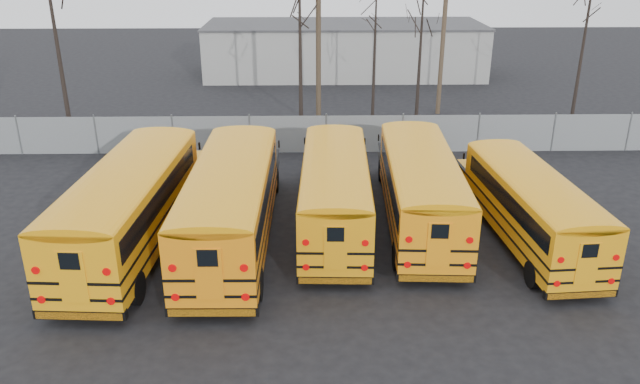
{
  "coord_description": "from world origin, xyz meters",
  "views": [
    {
      "loc": [
        -0.92,
        -19.33,
        10.65
      ],
      "look_at": [
        -0.51,
        2.59,
        1.6
      ],
      "focal_mm": 35.0,
      "sensor_mm": 36.0,
      "label": 1
    }
  ],
  "objects_px": {
    "bus_c": "(335,186)",
    "bus_a": "(131,199)",
    "utility_pole_right": "(443,41)",
    "utility_pole_left": "(318,46)",
    "bus_d": "(420,183)",
    "bus_b": "(232,197)",
    "bus_e": "(529,201)"
  },
  "relations": [
    {
      "from": "bus_b",
      "to": "bus_c",
      "type": "bearing_deg",
      "value": 20.68
    },
    {
      "from": "bus_b",
      "to": "bus_d",
      "type": "xyz_separation_m",
      "value": [
        7.09,
        1.54,
        -0.12
      ]
    },
    {
      "from": "bus_a",
      "to": "bus_b",
      "type": "relative_size",
      "value": 1.01
    },
    {
      "from": "bus_b",
      "to": "bus_e",
      "type": "bearing_deg",
      "value": 1.18
    },
    {
      "from": "bus_e",
      "to": "utility_pole_left",
      "type": "bearing_deg",
      "value": 112.59
    },
    {
      "from": "bus_c",
      "to": "bus_a",
      "type": "bearing_deg",
      "value": -166.43
    },
    {
      "from": "bus_b",
      "to": "bus_d",
      "type": "bearing_deg",
      "value": 12.98
    },
    {
      "from": "bus_b",
      "to": "bus_c",
      "type": "distance_m",
      "value": 4.03
    },
    {
      "from": "bus_c",
      "to": "utility_pole_left",
      "type": "height_order",
      "value": "utility_pole_left"
    },
    {
      "from": "bus_e",
      "to": "utility_pole_right",
      "type": "bearing_deg",
      "value": 85.12
    },
    {
      "from": "bus_a",
      "to": "bus_d",
      "type": "relative_size",
      "value": 1.07
    },
    {
      "from": "bus_a",
      "to": "bus_d",
      "type": "bearing_deg",
      "value": 12.2
    },
    {
      "from": "bus_e",
      "to": "utility_pole_right",
      "type": "xyz_separation_m",
      "value": [
        0.27,
        18.18,
        2.97
      ]
    },
    {
      "from": "utility_pole_right",
      "to": "bus_b",
      "type": "bearing_deg",
      "value": -113.4
    },
    {
      "from": "utility_pole_right",
      "to": "bus_d",
      "type": "bearing_deg",
      "value": -95.62
    },
    {
      "from": "bus_d",
      "to": "bus_c",
      "type": "bearing_deg",
      "value": -174.45
    },
    {
      "from": "bus_d",
      "to": "utility_pole_left",
      "type": "bearing_deg",
      "value": 108.12
    },
    {
      "from": "bus_a",
      "to": "bus_e",
      "type": "distance_m",
      "value": 14.43
    },
    {
      "from": "utility_pole_right",
      "to": "utility_pole_left",
      "type": "bearing_deg",
      "value": -149.18
    },
    {
      "from": "bus_b",
      "to": "bus_e",
      "type": "relative_size",
      "value": 1.16
    },
    {
      "from": "bus_c",
      "to": "bus_d",
      "type": "bearing_deg",
      "value": 4.99
    },
    {
      "from": "bus_c",
      "to": "utility_pole_left",
      "type": "distance_m",
      "value": 13.97
    },
    {
      "from": "bus_a",
      "to": "bus_c",
      "type": "xyz_separation_m",
      "value": [
        7.36,
        1.49,
        -0.16
      ]
    },
    {
      "from": "bus_c",
      "to": "utility_pole_right",
      "type": "xyz_separation_m",
      "value": [
        7.34,
        16.89,
        2.85
      ]
    },
    {
      "from": "bus_b",
      "to": "bus_c",
      "type": "height_order",
      "value": "bus_b"
    },
    {
      "from": "bus_a",
      "to": "utility_pole_right",
      "type": "xyz_separation_m",
      "value": [
        14.7,
        18.38,
        2.69
      ]
    },
    {
      "from": "bus_a",
      "to": "bus_e",
      "type": "relative_size",
      "value": 1.17
    },
    {
      "from": "bus_a",
      "to": "bus_d",
      "type": "distance_m",
      "value": 10.79
    },
    {
      "from": "bus_a",
      "to": "bus_c",
      "type": "relative_size",
      "value": 1.09
    },
    {
      "from": "bus_a",
      "to": "bus_e",
      "type": "bearing_deg",
      "value": 4.18
    },
    {
      "from": "bus_a",
      "to": "bus_c",
      "type": "height_order",
      "value": "bus_a"
    },
    {
      "from": "bus_d",
      "to": "bus_e",
      "type": "relative_size",
      "value": 1.1
    }
  ]
}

